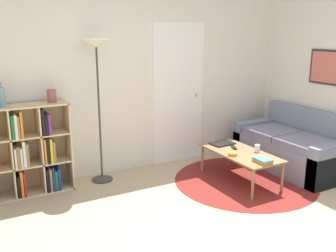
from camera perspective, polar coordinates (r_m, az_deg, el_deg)
name	(u,v)px	position (r m, az deg, el deg)	size (l,w,h in m)	color
ground_plane	(244,248)	(3.61, 11.52, -17.69)	(14.00, 14.00, 0.00)	tan
wall_back	(136,77)	(5.14, -4.84, 7.51)	(7.70, 0.11, 2.60)	silver
wall_right	(328,75)	(5.64, 23.20, 7.14)	(0.08, 5.35, 2.60)	silver
rug	(245,180)	(5.02, 11.63, -8.13)	(1.83, 1.83, 0.01)	maroon
bookshelf	(23,151)	(4.69, -21.24, -3.61)	(1.02, 0.34, 1.07)	beige
floor_lamp	(97,62)	(4.66, -10.78, 9.56)	(0.32, 0.32, 1.80)	#333333
couch	(295,148)	(5.61, 18.79, -3.23)	(0.85, 1.58, 0.81)	gray
coffee_table	(240,155)	(4.88, 10.94, -4.30)	(0.54, 1.12, 0.39)	#996B42
laptop	(222,144)	(5.15, 8.27, -2.66)	(0.33, 0.24, 0.02)	black
bowl	(233,154)	(4.71, 9.82, -4.23)	(0.11, 0.11, 0.04)	orange
book_stack_on_table	(263,160)	(4.53, 14.22, -5.12)	(0.15, 0.21, 0.05)	orange
cup	(257,148)	(4.90, 13.45, -3.32)	(0.07, 0.07, 0.09)	white
remote	(234,148)	(5.00, 9.99, -3.25)	(0.09, 0.15, 0.02)	black
bottle_right	(1,97)	(4.53, -24.04, 4.10)	(0.07, 0.07, 0.27)	#6B93A3
vase_on_shelf	(52,96)	(4.61, -17.30, 4.39)	(0.11, 0.11, 0.15)	#934C47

